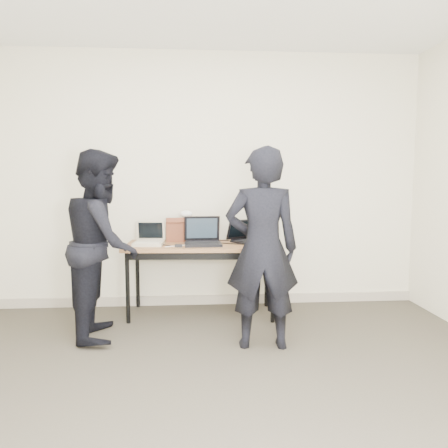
{
  "coord_description": "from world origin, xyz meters",
  "views": [
    {
      "loc": [
        -0.2,
        -2.43,
        1.38
      ],
      "look_at": [
        0.1,
        1.6,
        0.95
      ],
      "focal_mm": 35.0,
      "sensor_mm": 36.0,
      "label": 1
    }
  ],
  "objects": [
    {
      "name": "laptop_beige",
      "position": [
        -0.62,
        1.88,
        0.77
      ],
      "size": [
        0.3,
        0.3,
        0.23
      ],
      "rotation": [
        0.0,
        0.0,
        -0.08
      ],
      "color": "#BAAF94",
      "rests_on": "desk"
    },
    {
      "name": "room",
      "position": [
        0.0,
        0.0,
        1.35
      ],
      "size": [
        4.6,
        4.6,
        2.8
      ],
      "color": "#3F3A30",
      "rests_on": "ground"
    },
    {
      "name": "person_observer",
      "position": [
        -0.98,
        1.37,
        0.81
      ],
      "size": [
        0.69,
        0.84,
        1.62
      ],
      "primitive_type": "imported",
      "rotation": [
        0.0,
        0.0,
        1.67
      ],
      "color": "black",
      "rests_on": "ground"
    },
    {
      "name": "power_brick",
      "position": [
        -0.33,
        1.71,
        0.73
      ],
      "size": [
        0.07,
        0.05,
        0.03
      ],
      "primitive_type": "cube",
      "rotation": [
        0.0,
        0.0,
        0.02
      ],
      "color": "black",
      "rests_on": "desk"
    },
    {
      "name": "cables",
      "position": [
        -0.06,
        1.88,
        0.72
      ],
      "size": [
        1.16,
        0.43,
        0.01
      ],
      "rotation": [
        0.0,
        0.0,
        0.0
      ],
      "color": "black",
      "rests_on": "desk"
    },
    {
      "name": "leather_satchel",
      "position": [
        -0.29,
        2.11,
        0.85
      ],
      "size": [
        0.37,
        0.2,
        0.25
      ],
      "rotation": [
        0.0,
        0.0,
        0.08
      ],
      "color": "#5C2A18",
      "rests_on": "desk"
    },
    {
      "name": "desk",
      "position": [
        -0.11,
        1.88,
        0.66
      ],
      "size": [
        1.53,
        0.73,
        0.72
      ],
      "rotation": [
        0.0,
        0.0,
        -0.05
      ],
      "color": "brown",
      "rests_on": "ground"
    },
    {
      "name": "person_typist",
      "position": [
        0.36,
        1.0,
        0.81
      ],
      "size": [
        0.61,
        0.42,
        1.63
      ],
      "primitive_type": "imported",
      "rotation": [
        0.0,
        0.0,
        3.09
      ],
      "color": "black",
      "rests_on": "ground"
    },
    {
      "name": "laptop_center",
      "position": [
        -0.09,
        1.86,
        0.78
      ],
      "size": [
        0.37,
        0.36,
        0.28
      ],
      "rotation": [
        0.0,
        0.0,
        0.04
      ],
      "color": "black",
      "rests_on": "desk"
    },
    {
      "name": "tissue",
      "position": [
        -0.26,
        2.11,
        1.0
      ],
      "size": [
        0.14,
        0.11,
        0.08
      ],
      "primitive_type": "ellipsoid",
      "rotation": [
        0.0,
        0.0,
        0.07
      ],
      "color": "white",
      "rests_on": "leather_satchel"
    },
    {
      "name": "laptop_right",
      "position": [
        0.35,
        2.03,
        0.77
      ],
      "size": [
        0.41,
        0.41,
        0.22
      ],
      "rotation": [
        0.0,
        0.0,
        0.53
      ],
      "color": "black",
      "rests_on": "desk"
    },
    {
      "name": "equipment_box",
      "position": [
        0.52,
        2.07,
        0.79
      ],
      "size": [
        0.29,
        0.25,
        0.15
      ],
      "primitive_type": "cube",
      "rotation": [
        0.0,
        0.0,
        0.15
      ],
      "color": "black",
      "rests_on": "desk"
    },
    {
      "name": "baseboard",
      "position": [
        0.0,
        2.23,
        0.05
      ],
      "size": [
        4.5,
        0.03,
        0.1
      ],
      "primitive_type": "cube",
      "color": "#A79C8B",
      "rests_on": "ground"
    }
  ]
}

